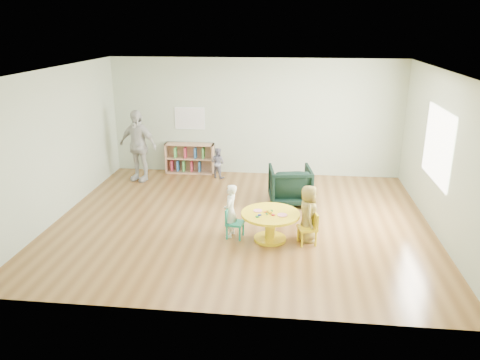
{
  "coord_description": "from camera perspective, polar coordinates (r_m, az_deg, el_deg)",
  "views": [
    {
      "loc": [
        0.89,
        -8.11,
        3.58
      ],
      "look_at": [
        0.01,
        -0.3,
        0.92
      ],
      "focal_mm": 35.0,
      "sensor_mm": 36.0,
      "label": 1
    }
  ],
  "objects": [
    {
      "name": "room",
      "position": [
        8.33,
        0.27,
        7.01
      ],
      "size": [
        7.1,
        7.0,
        2.8
      ],
      "color": "brown",
      "rests_on": "ground"
    },
    {
      "name": "activity_table",
      "position": [
        8.05,
        3.72,
        -5.05
      ],
      "size": [
        1.01,
        1.01,
        0.55
      ],
      "rotation": [
        0.0,
        0.0,
        -0.04
      ],
      "color": "yellow",
      "rests_on": "ground"
    },
    {
      "name": "kid_chair_left",
      "position": [
        8.15,
        -0.88,
        -5.12
      ],
      "size": [
        0.33,
        0.33,
        0.54
      ],
      "rotation": [
        0.0,
        0.0,
        -1.73
      ],
      "color": "#18876B",
      "rests_on": "ground"
    },
    {
      "name": "kid_chair_right",
      "position": [
        8.01,
        8.49,
        -5.7
      ],
      "size": [
        0.37,
        0.37,
        0.56
      ],
      "rotation": [
        0.0,
        0.0,
        1.85
      ],
      "color": "yellow",
      "rests_on": "ground"
    },
    {
      "name": "bookshelf",
      "position": [
        11.7,
        -6.17,
        2.65
      ],
      "size": [
        1.2,
        0.3,
        0.75
      ],
      "color": "tan",
      "rests_on": "ground"
    },
    {
      "name": "alphabet_poster",
      "position": [
        11.59,
        -6.14,
        7.5
      ],
      "size": [
        0.74,
        0.01,
        0.54
      ],
      "color": "white",
      "rests_on": "ground"
    },
    {
      "name": "armchair",
      "position": [
        9.7,
        6.11,
        -0.62
      ],
      "size": [
        0.94,
        0.97,
        0.78
      ],
      "primitive_type": "imported",
      "rotation": [
        0.0,
        0.0,
        3.28
      ],
      "color": "black",
      "rests_on": "ground"
    },
    {
      "name": "child_left",
      "position": [
        8.12,
        -1.18,
        -3.78
      ],
      "size": [
        0.27,
        0.37,
        0.95
      ],
      "primitive_type": "imported",
      "rotation": [
        0.0,
        0.0,
        -1.7
      ],
      "color": "white",
      "rests_on": "ground"
    },
    {
      "name": "child_right",
      "position": [
        8.03,
        8.31,
        -4.06
      ],
      "size": [
        0.33,
        0.5,
        1.0
      ],
      "primitive_type": "imported",
      "rotation": [
        0.0,
        0.0,
        1.6
      ],
      "color": "yellow",
      "rests_on": "ground"
    },
    {
      "name": "toddler",
      "position": [
        11.26,
        -2.74,
        2.11
      ],
      "size": [
        0.44,
        0.4,
        0.74
      ],
      "primitive_type": "imported",
      "rotation": [
        0.0,
        0.0,
        2.71
      ],
      "color": "#18183D",
      "rests_on": "ground"
    },
    {
      "name": "adult_caretaker",
      "position": [
        11.21,
        -12.36,
        4.12
      ],
      "size": [
        1.06,
        0.68,
        1.68
      ],
      "primitive_type": "imported",
      "rotation": [
        0.0,
        0.0,
        -0.29
      ],
      "color": "beige",
      "rests_on": "ground"
    }
  ]
}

